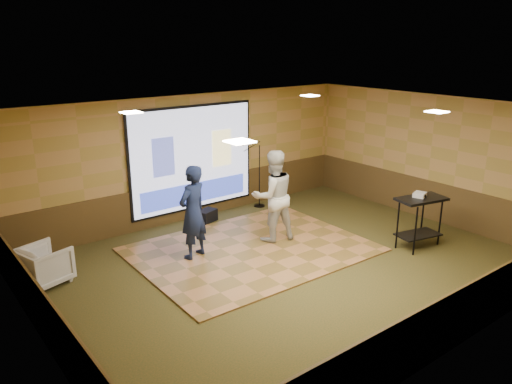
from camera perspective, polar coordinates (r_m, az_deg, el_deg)
ground at (r=9.84m, az=3.59°, el=-8.38°), size 9.00×9.00×0.00m
room_shell at (r=9.13m, az=3.83°, el=3.55°), size 9.04×7.04×3.02m
wainscot_back at (r=12.30m, az=-7.10°, el=-0.77°), size 9.00×0.04×0.95m
wainscot_front at (r=7.68m, az=21.52°, el=-13.52°), size 9.00×0.04×0.95m
wainscot_left at (r=7.76m, az=-22.86°, el=-13.37°), size 0.04×7.00×0.95m
wainscot_right at (r=12.88m, az=18.80°, el=-0.74°), size 0.04×7.00×0.95m
projector_screen at (r=11.99m, az=-7.17°, el=3.73°), size 3.32×0.06×2.52m
downlight_nw at (r=9.30m, az=-14.06°, el=8.82°), size 0.32×0.32×0.02m
downlight_ne at (r=11.76m, az=6.20°, el=10.90°), size 0.32×0.32×0.02m
downlight_sw at (r=6.45m, az=-1.89°, el=5.79°), size 0.32×0.32×0.02m
downlight_se at (r=9.68m, az=19.97°, el=8.62°), size 0.32×0.32×0.02m
dance_floor at (r=10.48m, az=-0.48°, el=-6.58°), size 4.70×3.61×0.03m
player_left at (r=9.86m, az=-7.24°, el=-2.29°), size 0.80×0.65×1.89m
player_right at (r=10.62m, az=1.96°, el=-0.45°), size 1.11×0.95×1.98m
av_table at (r=10.94m, az=18.26°, el=-2.13°), size 1.03×0.54×1.09m
projector at (r=10.89m, az=18.21°, el=-0.29°), size 0.33×0.30×0.09m
mic_stand at (r=12.97m, az=0.20°, el=0.40°), size 0.69×0.28×1.76m
banquet_chair at (r=9.77m, az=-23.02°, el=-7.70°), size 0.98×0.96×0.72m
duffel_bag at (r=12.09m, az=-5.61°, el=-2.70°), size 0.53×0.43×0.29m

